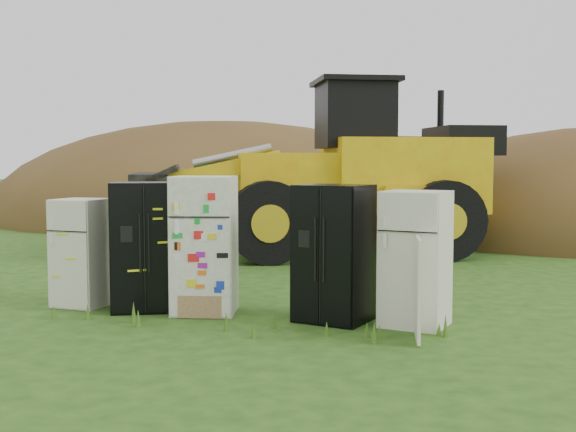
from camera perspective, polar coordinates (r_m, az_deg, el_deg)
name	(u,v)px	position (r m, az deg, el deg)	size (l,w,h in m)	color
ground	(243,315)	(9.97, -3.57, -7.82)	(120.00, 120.00, 0.00)	#254913
fridge_leftmost	(82,253)	(10.88, -15.95, -2.79)	(0.69, 0.66, 1.56)	white
fridge_black_side	(146,246)	(10.38, -11.15, -2.36)	(0.94, 0.74, 1.81)	black
fridge_sticker	(204,245)	(10.03, -6.62, -2.28)	(0.85, 0.78, 1.90)	white
fridge_black_right	(334,253)	(9.49, 3.63, -2.95)	(0.90, 0.75, 1.80)	black
fridge_open_door	(415,259)	(9.34, 10.04, -3.34)	(0.78, 0.72, 1.73)	white
wheel_loader	(311,167)	(16.05, 1.83, 3.86)	(8.07, 3.27, 3.90)	gold
dirt_mound_left	(219,220)	(25.71, -5.48, -0.29)	(16.99, 12.74, 6.98)	#4E3519
dirt_mound_back	(391,216)	(27.49, 8.15, -0.01)	(15.56, 10.37, 6.06)	#4E3519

